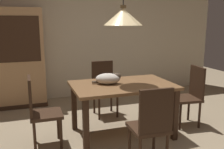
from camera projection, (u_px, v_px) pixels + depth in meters
The scene contains 9 objects.
back_wall at pixel (79, 29), 5.30m from camera, with size 6.40×0.10×2.90m, color beige.
dining_table at pixel (122, 91), 3.52m from camera, with size 1.40×0.90×0.75m.
chair_near_front at pixel (151, 124), 2.73m from camera, with size 0.41×0.41×0.93m.
chair_left_side at pixel (40, 109), 3.19m from camera, with size 0.40×0.40×0.93m.
chair_far_back at pixel (104, 86), 4.36m from camera, with size 0.40×0.40×0.93m.
chair_right_side at pixel (190, 93), 3.89m from camera, with size 0.44×0.44×0.93m.
cat_sleeping at pixel (109, 79), 3.48m from camera, with size 0.40×0.31×0.16m.
pendant_lamp at pixel (123, 17), 3.31m from camera, with size 0.52×0.52×1.30m.
hutch_bookcase at pixel (14, 60), 4.69m from camera, with size 1.12×0.45×1.85m.
Camera 1 is at (-1.09, -2.67, 1.60)m, focal length 40.31 mm.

